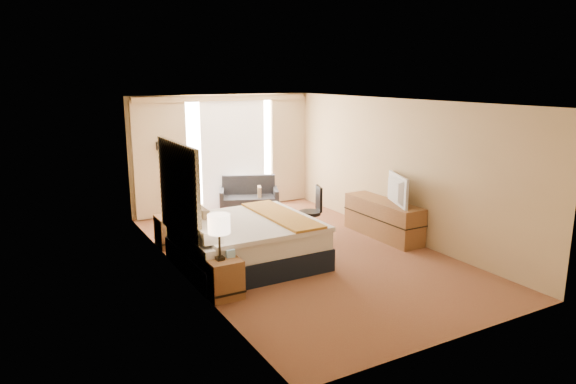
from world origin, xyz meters
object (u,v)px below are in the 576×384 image
bed (246,242)px  lamp_left (219,225)px  nightstand_right (170,231)px  television (393,190)px  desk_chair (313,214)px  lamp_right (171,193)px  nightstand_left (223,277)px  media_dresser (383,219)px  floor_lamp (161,165)px  loveseat (249,201)px

bed → lamp_left: bearing=-130.2°
nightstand_right → lamp_left: bearing=-91.1°
television → desk_chair: bearing=71.2°
lamp_right → television: television is taller
lamp_left → nightstand_left: bearing=35.7°
nightstand_right → bed: (0.81, -1.52, 0.11)m
television → lamp_left: bearing=124.1°
media_dresser → desk_chair: desk_chair is taller
nightstand_right → media_dresser: (3.70, -1.45, 0.07)m
television → floor_lamp: bearing=64.1°
lamp_right → loveseat: bearing=32.3°
floor_lamp → television: floor_lamp is taller
lamp_left → bed: bearing=49.8°
nightstand_left → desk_chair: (2.54, 1.71, 0.16)m
loveseat → bed: bearing=-92.6°
lamp_right → desk_chair: bearing=-18.1°
lamp_left → loveseat: bearing=60.0°
loveseat → lamp_left: 4.61m
nightstand_right → desk_chair: size_ratio=0.57×
desk_chair → television: television is taller
nightstand_left → floor_lamp: floor_lamp is taller
lamp_right → bed: bearing=-64.1°
nightstand_right → lamp_left: size_ratio=0.85×
nightstand_right → floor_lamp: floor_lamp is taller
nightstand_left → media_dresser: bearing=15.8°
lamp_right → television: 4.01m
nightstand_right → loveseat: 2.63m
nightstand_left → nightstand_right: bearing=90.0°
nightstand_left → television: size_ratio=0.57×
nightstand_left → lamp_right: bearing=88.7°
nightstand_left → television: (3.65, 0.75, 0.70)m
nightstand_left → desk_chair: bearing=34.1°
nightstand_left → lamp_left: bearing=-144.3°
nightstand_right → media_dresser: media_dresser is taller
floor_lamp → television: 4.85m
media_dresser → television: television is taller
floor_lamp → bed: bearing=-83.2°
bed → floor_lamp: floor_lamp is taller
loveseat → floor_lamp: bearing=-170.7°
bed → lamp_left: 1.48m
television → bed: bearing=107.5°
floor_lamp → desk_chair: floor_lamp is taller
media_dresser → television: 0.69m
bed → desk_chair: size_ratio=2.20×
floor_lamp → desk_chair: bearing=-51.0°
nightstand_left → lamp_left: 0.78m
bed → media_dresser: bearing=1.4°
loveseat → floor_lamp: floor_lamp is taller
bed → lamp_right: bearing=115.9°
nightstand_left → desk_chair: size_ratio=0.57×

